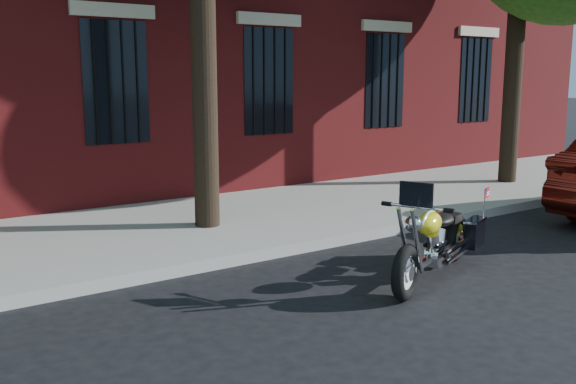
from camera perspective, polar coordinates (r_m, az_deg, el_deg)
ground at (r=6.91m, az=0.54°, el=-9.26°), size 120.00×120.00×0.00m
curb at (r=8.00m, az=-5.23°, el=-6.00°), size 40.00×0.16×0.15m
sidewalk at (r=9.62m, az=-10.79°, el=-3.33°), size 40.00×3.60×0.15m
motorcycle at (r=7.65m, az=13.18°, el=-4.36°), size 2.36×1.27×1.22m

